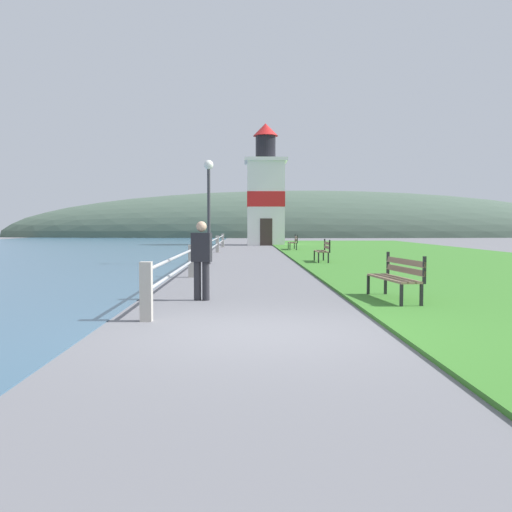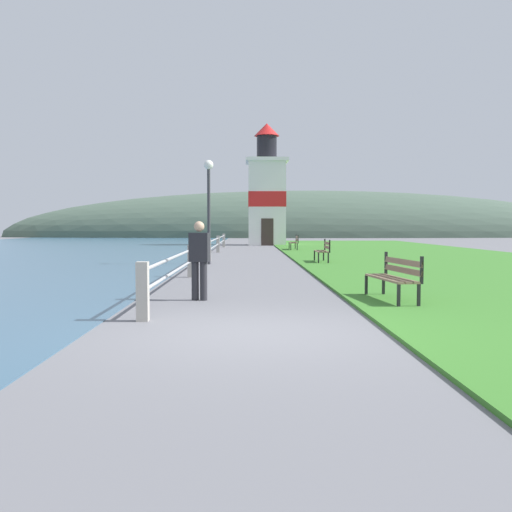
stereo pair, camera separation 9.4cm
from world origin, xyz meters
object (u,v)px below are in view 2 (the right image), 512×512
lamp_post (209,192)px  person_strolling (199,258)px  park_bench_far (295,241)px  park_bench_midway (323,250)px  park_bench_near (395,275)px  lighthouse (267,195)px

lamp_post → person_strolling: bearing=-87.2°
park_bench_far → lamp_post: (-4.26, -11.95, 2.20)m
park_bench_midway → person_strolling: 11.68m
park_bench_near → lighthouse: bearing=-94.3°
park_bench_midway → person_strolling: bearing=71.5°
person_strolling → lamp_post: 10.66m
park_bench_midway → person_strolling: size_ratio=1.05×
park_bench_far → person_strolling: (-3.74, -22.43, 0.31)m
park_bench_midway → park_bench_far: bearing=-87.9°
park_bench_midway → lamp_post: 4.99m
park_bench_near → person_strolling: size_ratio=1.18×
park_bench_midway → lighthouse: (-1.53, 20.98, 3.28)m
person_strolling → park_bench_midway: bearing=-9.8°
person_strolling → lamp_post: lamp_post is taller
park_bench_far → lamp_post: 12.87m
park_bench_far → person_strolling: person_strolling is taller
park_bench_midway → person_strolling: person_strolling is taller
lighthouse → person_strolling: (-2.40, -31.98, -2.97)m
park_bench_midway → lighthouse: bearing=-84.7°
park_bench_midway → lighthouse: 21.29m
park_bench_far → lamp_post: size_ratio=0.50×
lighthouse → lamp_post: 21.73m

